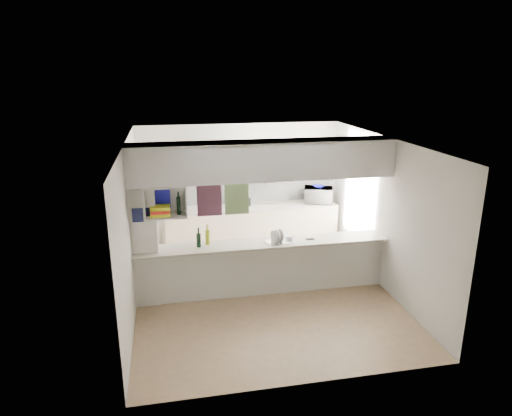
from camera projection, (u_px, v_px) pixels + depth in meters
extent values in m
plane|color=#957456|center=(263.00, 293.00, 7.79)|extent=(4.80, 4.80, 0.00)
plane|color=white|center=(264.00, 141.00, 7.03)|extent=(4.80, 4.80, 0.00)
plane|color=silver|center=(240.00, 185.00, 9.66)|extent=(4.20, 0.00, 4.20)
plane|color=silver|center=(130.00, 229.00, 7.02)|extent=(0.00, 4.80, 4.80)
plane|color=silver|center=(383.00, 213.00, 7.80)|extent=(0.00, 4.80, 4.80)
cube|color=silver|center=(263.00, 269.00, 7.67)|extent=(4.20, 0.15, 0.88)
cube|color=beige|center=(263.00, 244.00, 7.53)|extent=(4.20, 0.50, 0.04)
cube|color=white|center=(264.00, 160.00, 7.12)|extent=(4.20, 0.50, 0.60)
cube|color=silver|center=(144.00, 228.00, 7.06)|extent=(0.40, 0.18, 2.60)
cube|color=#191E4C|center=(142.00, 215.00, 6.90)|extent=(0.30, 0.01, 0.22)
cube|color=white|center=(143.00, 229.00, 6.97)|extent=(0.30, 0.01, 0.24)
cube|color=#301527|center=(209.00, 197.00, 7.35)|extent=(0.40, 0.02, 0.62)
cube|color=#197070|center=(237.00, 196.00, 7.43)|extent=(0.40, 0.02, 0.62)
cube|color=white|center=(166.00, 216.00, 6.97)|extent=(0.65, 0.35, 0.02)
cube|color=white|center=(164.00, 186.00, 6.83)|extent=(0.65, 0.35, 0.02)
cube|color=white|center=(165.00, 198.00, 7.05)|extent=(0.65, 0.02, 0.50)
cube|color=white|center=(144.00, 202.00, 6.84)|extent=(0.02, 0.35, 0.50)
cube|color=white|center=(186.00, 200.00, 6.96)|extent=(0.02, 0.35, 0.50)
cube|color=#CBCB16|center=(160.00, 214.00, 6.94)|extent=(0.30, 0.24, 0.05)
cube|color=red|center=(160.00, 211.00, 6.93)|extent=(0.28, 0.22, 0.05)
cube|color=#CBCB16|center=(160.00, 208.00, 6.92)|extent=(0.30, 0.24, 0.05)
cube|color=#0D0C87|center=(162.00, 199.00, 7.01)|extent=(0.26, 0.02, 0.34)
cylinder|color=black|center=(179.00, 206.00, 6.96)|extent=(0.06, 0.06, 0.28)
cube|color=beige|center=(252.00, 227.00, 9.67)|extent=(3.60, 0.60, 0.90)
cube|color=beige|center=(252.00, 207.00, 9.54)|extent=(3.60, 0.63, 0.03)
cube|color=silver|center=(249.00, 189.00, 9.71)|extent=(3.60, 0.03, 0.60)
cube|color=beige|center=(241.00, 160.00, 9.34)|extent=(2.62, 0.34, 0.72)
cube|color=white|center=(277.00, 178.00, 9.53)|extent=(0.60, 0.46, 0.12)
cube|color=silver|center=(280.00, 182.00, 9.32)|extent=(0.60, 0.02, 0.05)
imported|color=white|center=(318.00, 195.00, 9.74)|extent=(0.69, 0.58, 0.33)
imported|color=#0D0C87|center=(318.00, 187.00, 9.66)|extent=(0.23, 0.23, 0.06)
cube|color=silver|center=(279.00, 242.00, 7.55)|extent=(0.49, 0.42, 0.01)
cylinder|color=white|center=(274.00, 236.00, 7.47)|extent=(0.07, 0.20, 0.21)
cylinder|color=white|center=(277.00, 236.00, 7.50)|extent=(0.07, 0.20, 0.21)
cylinder|color=white|center=(280.00, 235.00, 7.53)|extent=(0.07, 0.20, 0.21)
imported|color=white|center=(277.00, 238.00, 7.53)|extent=(0.14, 0.14, 0.10)
cylinder|color=black|center=(199.00, 240.00, 7.32)|extent=(0.07, 0.07, 0.22)
cylinder|color=black|center=(198.00, 231.00, 7.27)|extent=(0.03, 0.03, 0.10)
cylinder|color=olive|center=(208.00, 237.00, 7.42)|extent=(0.07, 0.07, 0.24)
cylinder|color=olive|center=(207.00, 228.00, 7.37)|extent=(0.03, 0.03, 0.10)
cylinder|color=silver|center=(289.00, 237.00, 7.66)|extent=(0.13, 0.13, 0.07)
cube|color=black|center=(310.00, 239.00, 7.67)|extent=(0.14, 0.07, 0.01)
cylinder|color=black|center=(248.00, 202.00, 9.54)|extent=(0.11, 0.11, 0.16)
cube|color=#4E311A|center=(233.00, 201.00, 9.50)|extent=(0.12, 0.10, 0.22)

